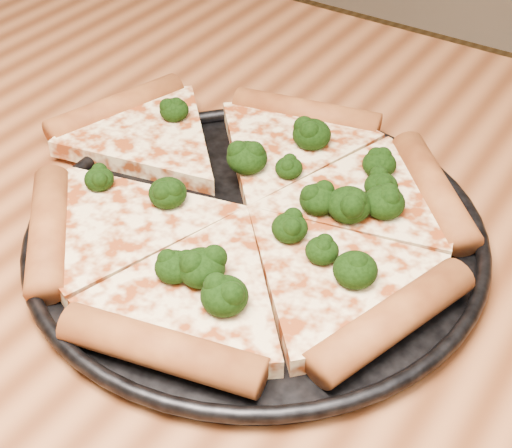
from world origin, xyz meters
The scene contains 4 objects.
dining_table centered at (0.00, 0.00, 0.66)m, with size 1.20×0.90×0.75m.
pizza_pan centered at (-0.09, 0.06, 0.76)m, with size 0.34×0.34×0.02m.
pizza centered at (-0.11, 0.07, 0.77)m, with size 0.38×0.34×0.03m.
broccoli_florets centered at (-0.08, 0.08, 0.78)m, with size 0.25×0.22×0.02m.
Camera 1 is at (0.15, -0.30, 1.12)m, focal length 53.04 mm.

